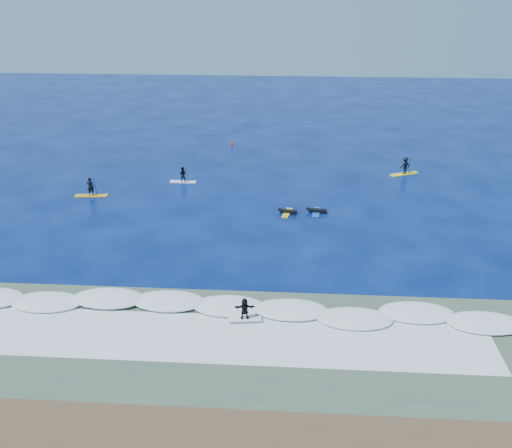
# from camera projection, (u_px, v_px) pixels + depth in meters

# --- Properties ---
(ground) EXTENTS (160.00, 160.00, 0.00)m
(ground) POSITION_uv_depth(u_px,v_px,m) (230.00, 243.00, 45.82)
(ground) COLOR #030F40
(ground) RESTS_ON ground
(wet_sand_strip) EXTENTS (90.00, 5.00, 0.08)m
(wet_sand_strip) POSITION_uv_depth(u_px,v_px,m) (179.00, 446.00, 26.22)
(wet_sand_strip) COLOR #4D3C24
(wet_sand_strip) RESTS_ON ground
(shallow_water) EXTENTS (90.00, 13.00, 0.01)m
(shallow_water) POSITION_uv_depth(u_px,v_px,m) (204.00, 347.00, 33.05)
(shallow_water) COLOR #3D5345
(shallow_water) RESTS_ON ground
(breaking_wave) EXTENTS (40.00, 6.00, 0.30)m
(breaking_wave) POSITION_uv_depth(u_px,v_px,m) (213.00, 310.00, 36.70)
(breaking_wave) COLOR white
(breaking_wave) RESTS_ON ground
(whitewater) EXTENTS (34.00, 5.00, 0.02)m
(whitewater) POSITION_uv_depth(u_px,v_px,m) (206.00, 337.00, 33.97)
(whitewater) COLOR silver
(whitewater) RESTS_ON ground
(sup_paddler_left) EXTENTS (3.21, 1.09, 2.21)m
(sup_paddler_left) POSITION_uv_depth(u_px,v_px,m) (91.00, 189.00, 55.00)
(sup_paddler_left) COLOR gold
(sup_paddler_left) RESTS_ON ground
(sup_paddler_center) EXTENTS (2.71, 0.72, 1.90)m
(sup_paddler_center) POSITION_uv_depth(u_px,v_px,m) (183.00, 176.00, 58.63)
(sup_paddler_center) COLOR white
(sup_paddler_center) RESTS_ON ground
(sup_paddler_right) EXTENTS (3.19, 2.08, 2.22)m
(sup_paddler_right) POSITION_uv_depth(u_px,v_px,m) (405.00, 167.00, 60.84)
(sup_paddler_right) COLOR yellow
(sup_paddler_right) RESTS_ON ground
(prone_paddler_near) EXTENTS (1.75, 2.27, 0.46)m
(prone_paddler_near) POSITION_uv_depth(u_px,v_px,m) (287.00, 212.00, 51.27)
(prone_paddler_near) COLOR yellow
(prone_paddler_near) RESTS_ON ground
(prone_paddler_far) EXTENTS (1.89, 2.42, 0.50)m
(prone_paddler_far) POSITION_uv_depth(u_px,v_px,m) (317.00, 211.00, 51.41)
(prone_paddler_far) COLOR #1647AB
(prone_paddler_far) RESTS_ON ground
(wave_surfer) EXTENTS (2.16, 0.85, 1.52)m
(wave_surfer) POSITION_uv_depth(u_px,v_px,m) (245.00, 310.00, 35.14)
(wave_surfer) COLOR white
(wave_surfer) RESTS_ON breaking_wave
(marker_buoy) EXTENTS (0.29, 0.29, 0.70)m
(marker_buoy) POSITION_uv_depth(u_px,v_px,m) (231.00, 144.00, 70.88)
(marker_buoy) COLOR #FA3A16
(marker_buoy) RESTS_ON ground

